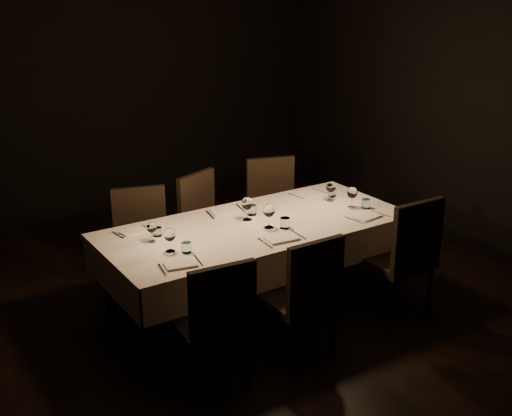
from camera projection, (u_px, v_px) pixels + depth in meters
room at (256, 135)px, 4.95m from camera, size 5.01×6.01×3.01m
dining_table at (256, 233)px, 5.22m from camera, size 2.52×1.12×0.76m
chair_near_left at (216, 319)px, 4.22m from camera, size 0.50×0.50×0.96m
place_setting_near_left at (177, 247)px, 4.58m from camera, size 0.34×0.40×0.18m
chair_near_center at (305, 292)px, 4.57m from camera, size 0.46×0.46×0.97m
place_setting_near_center at (277, 222)px, 5.02m from camera, size 0.37×0.42×0.20m
chair_near_right at (404, 253)px, 5.13m from camera, size 0.51×0.51×1.04m
place_setting_near_right at (360, 203)px, 5.47m from camera, size 0.35×0.41×0.19m
chair_far_left at (142, 239)px, 5.50m from camera, size 0.57×0.57×0.96m
place_setting_far_left at (147, 230)px, 4.91m from camera, size 0.30×0.39×0.16m
chair_far_center at (207, 222)px, 5.87m from camera, size 0.61×0.61×0.98m
place_setting_far_center at (242, 208)px, 5.34m from camera, size 0.37×0.42×0.20m
chair_far_right at (274, 206)px, 6.26m from camera, size 0.60×0.60×1.00m
place_setting_far_right at (324, 190)px, 5.79m from camera, size 0.34×0.40×0.18m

